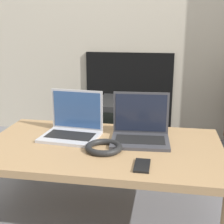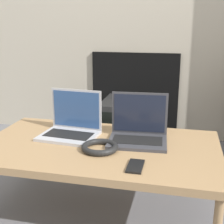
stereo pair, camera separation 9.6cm
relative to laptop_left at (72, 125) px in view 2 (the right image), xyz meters
The scene contains 6 objects.
table 0.23m from the laptop_left, 30.50° to the right, with size 1.22×0.70×0.40m.
laptop_left is the anchor object (origin of this frame).
laptop_right 0.37m from the laptop_left, ahead, with size 0.32×0.25×0.24m.
headphones 0.28m from the laptop_left, 40.03° to the right, with size 0.18×0.18×0.03m.
phone 0.52m from the laptop_left, 38.46° to the right, with size 0.07×0.13×0.01m.
tv 0.96m from the laptop_left, 79.42° to the left, with size 0.45×0.48×0.39m.
Camera 2 is at (0.40, -1.05, 1.00)m, focal length 50.00 mm.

